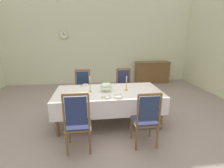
% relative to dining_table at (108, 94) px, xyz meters
% --- Properties ---
extents(ground, '(7.71, 7.12, 0.04)m').
position_rel_dining_table_xyz_m(ground, '(0.00, -0.11, -0.70)').
color(ground, '#9F8F89').
extents(back_wall, '(7.71, 0.08, 3.55)m').
position_rel_dining_table_xyz_m(back_wall, '(0.00, 3.49, 1.09)').
color(back_wall, silver).
rests_on(back_wall, ground).
extents(dining_table, '(2.37, 1.16, 0.75)m').
position_rel_dining_table_xyz_m(dining_table, '(0.00, 0.00, 0.00)').
color(dining_table, brown).
rests_on(dining_table, ground).
extents(tablecloth, '(2.39, 1.18, 0.39)m').
position_rel_dining_table_xyz_m(tablecloth, '(0.00, 0.00, -0.02)').
color(tablecloth, white).
rests_on(tablecloth, dining_table).
extents(chair_south_a, '(0.44, 0.42, 1.12)m').
position_rel_dining_table_xyz_m(chair_south_a, '(-0.62, -0.99, -0.11)').
color(chair_south_a, brown).
rests_on(chair_south_a, ground).
extents(chair_north_a, '(0.44, 0.42, 1.05)m').
position_rel_dining_table_xyz_m(chair_north_a, '(-0.62, 0.98, -0.14)').
color(chair_north_a, brown).
rests_on(chair_north_a, ground).
extents(chair_south_b, '(0.44, 0.42, 1.07)m').
position_rel_dining_table_xyz_m(chair_south_b, '(0.56, -0.98, -0.13)').
color(chair_south_b, brown).
rests_on(chair_south_b, ground).
extents(chair_north_b, '(0.44, 0.42, 1.06)m').
position_rel_dining_table_xyz_m(chair_north_b, '(0.56, 0.98, -0.13)').
color(chair_north_b, brown).
rests_on(chair_north_b, ground).
extents(soup_tureen, '(0.27, 0.27, 0.22)m').
position_rel_dining_table_xyz_m(soup_tureen, '(-0.05, 0.00, 0.18)').
color(soup_tureen, white).
rests_on(soup_tureen, tablecloth).
extents(candlestick_west, '(0.07, 0.07, 0.36)m').
position_rel_dining_table_xyz_m(candlestick_west, '(-0.41, 0.00, 0.22)').
color(candlestick_west, gold).
rests_on(candlestick_west, tablecloth).
extents(candlestick_east, '(0.07, 0.07, 0.33)m').
position_rel_dining_table_xyz_m(candlestick_east, '(0.41, 0.00, 0.21)').
color(candlestick_east, gold).
rests_on(candlestick_east, tablecloth).
extents(bowl_near_left, '(0.14, 0.14, 0.03)m').
position_rel_dining_table_xyz_m(bowl_near_left, '(-0.07, -0.42, 0.09)').
color(bowl_near_left, white).
rests_on(bowl_near_left, tablecloth).
extents(bowl_near_right, '(0.16, 0.16, 0.04)m').
position_rel_dining_table_xyz_m(bowl_near_right, '(-0.53, 0.47, 0.10)').
color(bowl_near_right, white).
rests_on(bowl_near_right, tablecloth).
extents(bowl_far_left, '(0.18, 0.18, 0.04)m').
position_rel_dining_table_xyz_m(bowl_far_left, '(0.15, -0.44, 0.10)').
color(bowl_far_left, white).
rests_on(bowl_far_left, tablecloth).
extents(spoon_primary, '(0.03, 0.18, 0.01)m').
position_rel_dining_table_xyz_m(spoon_primary, '(-0.17, -0.40, 0.08)').
color(spoon_primary, gold).
rests_on(spoon_primary, tablecloth).
extents(spoon_secondary, '(0.03, 0.18, 0.01)m').
position_rel_dining_table_xyz_m(spoon_secondary, '(-0.64, 0.50, 0.08)').
color(spoon_secondary, gold).
rests_on(spoon_secondary, tablecloth).
extents(sideboard, '(1.44, 0.48, 0.90)m').
position_rel_dining_table_xyz_m(sideboard, '(2.23, 3.17, -0.23)').
color(sideboard, brown).
rests_on(sideboard, ground).
extents(mounted_clock, '(0.34, 0.06, 0.34)m').
position_rel_dining_table_xyz_m(mounted_clock, '(-1.40, 3.41, 1.34)').
color(mounted_clock, '#D1B251').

